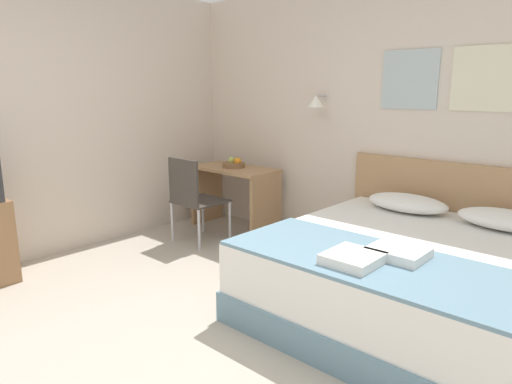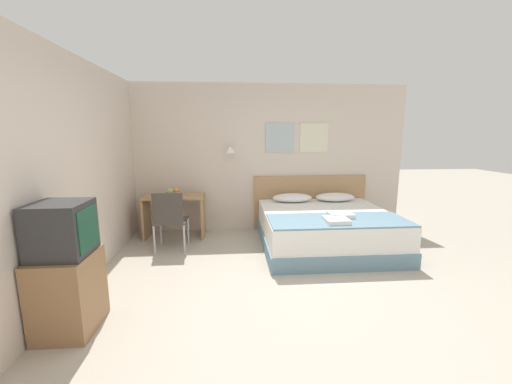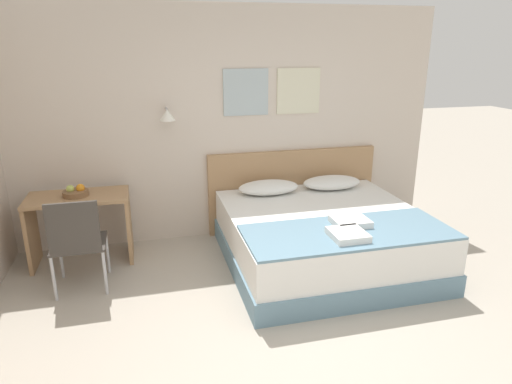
{
  "view_description": "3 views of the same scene",
  "coord_description": "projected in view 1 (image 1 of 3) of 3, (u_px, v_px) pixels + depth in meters",
  "views": [
    {
      "loc": [
        2.15,
        -1.49,
        1.62
      ],
      "look_at": [
        -0.5,
        1.44,
        0.72
      ],
      "focal_mm": 32.0,
      "sensor_mm": 36.0,
      "label": 1
    },
    {
      "loc": [
        -0.54,
        -3.15,
        1.76
      ],
      "look_at": [
        -0.18,
        1.41,
        0.92
      ],
      "focal_mm": 22.0,
      "sensor_mm": 36.0,
      "label": 2
    },
    {
      "loc": [
        -0.84,
        -2.57,
        2.22
      ],
      "look_at": [
        0.15,
        1.31,
        0.92
      ],
      "focal_mm": 32.0,
      "sensor_mm": 36.0,
      "label": 3
    }
  ],
  "objects": [
    {
      "name": "wall_back",
      "position": [
        375.0,
        119.0,
        4.42
      ],
      "size": [
        5.34,
        0.31,
        2.65
      ],
      "color": "beige",
      "rests_on": "ground_plane"
    },
    {
      "name": "desk_chair",
      "position": [
        192.0,
        194.0,
        4.79
      ],
      "size": [
        0.48,
        0.48,
        0.93
      ],
      "color": "#3D3833",
      "rests_on": "ground_plane"
    },
    {
      "name": "folded_towel_near_foot",
      "position": [
        398.0,
        252.0,
        2.82
      ],
      "size": [
        0.33,
        0.29,
        0.06
      ],
      "color": "white",
      "rests_on": "throw_blanket"
    },
    {
      "name": "folded_towel_mid_bed",
      "position": [
        353.0,
        258.0,
        2.73
      ],
      "size": [
        0.3,
        0.32,
        0.06
      ],
      "color": "white",
      "rests_on": "throw_blanket"
    },
    {
      "name": "desk",
      "position": [
        235.0,
        187.0,
        5.32
      ],
      "size": [
        1.01,
        0.54,
        0.73
      ],
      "color": "#A87F56",
      "rests_on": "ground_plane"
    },
    {
      "name": "headboard",
      "position": [
        463.0,
        221.0,
        3.95
      ],
      "size": [
        2.11,
        0.06,
        1.0
      ],
      "color": "#A87F56",
      "rests_on": "ground_plane"
    },
    {
      "name": "pillow_right",
      "position": [
        506.0,
        220.0,
        3.46
      ],
      "size": [
        0.7,
        0.4,
        0.15
      ],
      "color": "white",
      "rests_on": "bed"
    },
    {
      "name": "pillow_left",
      "position": [
        407.0,
        203.0,
        3.97
      ],
      "size": [
        0.7,
        0.4,
        0.15
      ],
      "color": "white",
      "rests_on": "bed"
    },
    {
      "name": "fruit_bowl",
      "position": [
        234.0,
        164.0,
        5.27
      ],
      "size": [
        0.26,
        0.26,
        0.12
      ],
      "color": "brown",
      "rests_on": "desk"
    },
    {
      "name": "ground_plane",
      "position": [
        161.0,
        355.0,
        2.84
      ],
      "size": [
        24.0,
        24.0,
        0.0
      ],
      "primitive_type": "plane",
      "color": "#B2A899"
    },
    {
      "name": "bed",
      "position": [
        412.0,
        280.0,
        3.26
      ],
      "size": [
        1.99,
        1.98,
        0.58
      ],
      "color": "#66899E",
      "rests_on": "ground_plane"
    },
    {
      "name": "throw_blanket",
      "position": [
        376.0,
        262.0,
        2.78
      ],
      "size": [
        1.93,
        0.79,
        0.02
      ],
      "color": "#66899E",
      "rests_on": "bed"
    }
  ]
}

